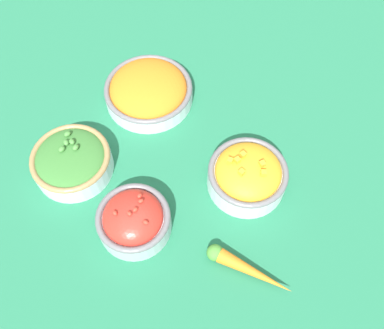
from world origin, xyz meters
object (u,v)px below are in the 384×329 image
at_px(bowl_broccoli, 72,161).
at_px(loose_carrot, 246,269).
at_px(bowl_cherry_tomatoes, 134,219).
at_px(bowl_carrots, 148,90).
at_px(bowl_squash, 248,175).

height_order(bowl_broccoli, loose_carrot, bowl_broccoli).
bearing_deg(bowl_cherry_tomatoes, bowl_carrots, -59.54).
height_order(bowl_carrots, loose_carrot, bowl_carrots).
height_order(bowl_cherry_tomatoes, bowl_broccoli, bowl_cherry_tomatoes).
bearing_deg(loose_carrot, bowl_carrots, 144.11).
height_order(bowl_carrots, bowl_broccoli, bowl_broccoli).
xyz_separation_m(bowl_cherry_tomatoes, bowl_squash, (-0.13, -0.19, 0.00)).
distance_m(bowl_squash, loose_carrot, 0.18).
bearing_deg(bowl_broccoli, bowl_squash, -153.08).
height_order(bowl_squash, loose_carrot, bowl_squash).
bearing_deg(loose_carrot, bowl_cherry_tomatoes, -174.73).
distance_m(bowl_cherry_tomatoes, bowl_broccoli, 0.18).
relative_size(bowl_carrots, bowl_squash, 1.25).
relative_size(bowl_carrots, bowl_cherry_tomatoes, 1.41).
xyz_separation_m(bowl_squash, bowl_broccoli, (0.31, 0.16, -0.00)).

